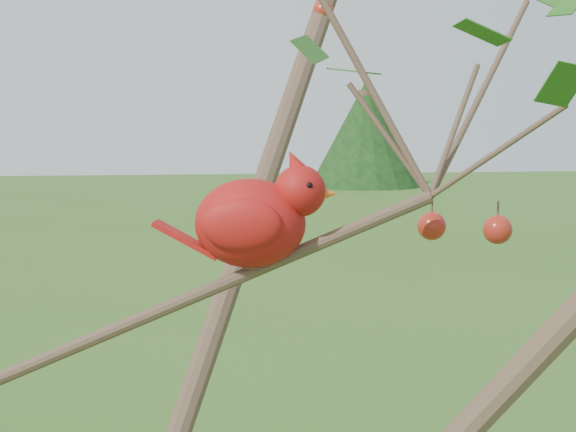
# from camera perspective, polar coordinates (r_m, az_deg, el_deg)

# --- Properties ---
(crabapple_tree) EXTENTS (2.35, 2.05, 2.95)m
(crabapple_tree) POSITION_cam_1_polar(r_m,az_deg,el_deg) (1.07, -17.28, -3.65)
(crabapple_tree) COLOR #463125
(crabapple_tree) RESTS_ON ground
(cardinal) EXTENTS (0.24, 0.14, 0.17)m
(cardinal) POSITION_cam_1_polar(r_m,az_deg,el_deg) (1.15, -2.07, -0.17)
(cardinal) COLOR red
(cardinal) RESTS_ON ground
(distant_trees) EXTENTS (36.53, 14.52, 3.86)m
(distant_trees) POSITION_cam_1_polar(r_m,az_deg,el_deg) (27.68, -8.68, 4.49)
(distant_trees) COLOR #463125
(distant_trees) RESTS_ON ground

